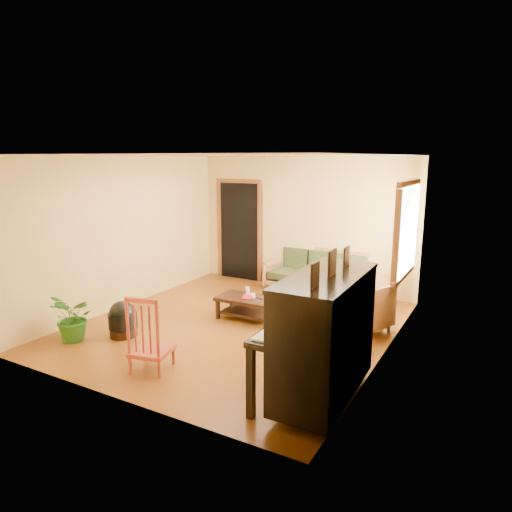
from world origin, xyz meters
The scene contains 16 objects.
floor centered at (0.00, 0.00, 0.00)m, with size 5.00×5.00×0.00m, color #592C0B.
doorway centered at (-1.45, 2.48, 1.02)m, with size 1.08×0.16×2.05m, color black.
window centered at (2.21, 1.30, 1.50)m, with size 0.12×1.36×1.46m, color white.
sofa centered at (0.43, 2.15, 0.43)m, with size 1.99×0.83×0.85m, color brown.
coffee_table centered at (0.01, 0.35, 0.18)m, with size 1.01×0.55×0.37m, color black.
armchair centered at (1.78, 0.73, 0.38)m, with size 0.73×0.76×0.76m, color brown.
piano centered at (1.96, -1.43, 0.70)m, with size 0.93×1.58×1.39m, color black.
footstool centered at (-1.24, -1.16, 0.20)m, with size 0.42×0.42×0.40m, color black.
red_chair centered at (-0.14, -1.77, 0.48)m, with size 0.45×0.49×0.97m, color maroon.
leaning_frame centered at (1.55, 2.33, 0.28)m, with size 0.43×0.09×0.57m, color #BB863E.
ceramic_crock centered at (1.78, 2.23, 0.11)m, with size 0.18×0.18×0.23m, color #2E4F8A.
potted_plant centered at (-1.71, -1.63, 0.35)m, with size 0.63×0.54×0.70m, color #25601B.
book centered at (-0.07, 0.30, 0.38)m, with size 0.17×0.24×0.02m, color maroon.
candle centered at (-0.11, 0.52, 0.42)m, with size 0.07×0.07×0.11m, color silver.
glass_jar centered at (0.05, 0.40, 0.40)m, with size 0.09×0.09×0.06m, color silver.
remote centered at (0.19, 0.37, 0.37)m, with size 0.13×0.04×0.01m, color black.
Camera 1 is at (3.53, -5.71, 2.56)m, focal length 32.00 mm.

